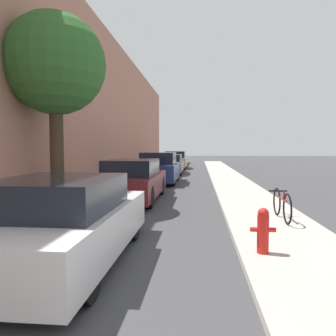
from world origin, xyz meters
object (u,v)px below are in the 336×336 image
at_px(parked_car_white, 62,222).
at_px(parked_car_grey, 169,165).
at_px(parked_car_champagne, 176,160).
at_px(street_tree_near, 55,66).
at_px(fire_hydrant, 263,230).
at_px(parked_car_navy, 159,169).
at_px(parked_car_maroon, 133,181).
at_px(bicycle, 282,205).

height_order(parked_car_white, parked_car_grey, parked_car_grey).
distance_m(parked_car_white, parked_car_champagne, 23.43).
relative_size(parked_car_champagne, street_tree_near, 0.74).
distance_m(parked_car_white, fire_hydrant, 3.17).
bearing_deg(parked_car_champagne, parked_car_white, -90.18).
relative_size(parked_car_navy, street_tree_near, 0.75).
distance_m(parked_car_navy, street_tree_near, 8.22).
bearing_deg(parked_car_maroon, parked_car_white, -88.91).
distance_m(parked_car_maroon, bicycle, 5.23).
xyz_separation_m(parked_car_champagne, street_tree_near, (-2.17, -18.94, 3.49)).
height_order(parked_car_grey, street_tree_near, street_tree_near).
relative_size(parked_car_white, parked_car_navy, 1.00).
relative_size(parked_car_navy, fire_hydrant, 5.81).
xyz_separation_m(parked_car_white, parked_car_maroon, (-0.12, 6.06, 0.03)).
bearing_deg(parked_car_grey, fire_hydrant, -79.80).
xyz_separation_m(street_tree_near, bicycle, (6.15, -1.57, -3.73)).
height_order(parked_car_grey, parked_car_champagne, parked_car_champagne).
bearing_deg(parked_car_champagne, parked_car_maroon, -90.63).
distance_m(parked_car_grey, parked_car_champagne, 5.88).
distance_m(parked_car_champagne, fire_hydrant, 23.26).
height_order(parked_car_navy, fire_hydrant, parked_car_navy).
distance_m(parked_car_grey, fire_hydrant, 17.46).
relative_size(parked_car_grey, fire_hydrant, 6.25).
bearing_deg(parked_car_grey, parked_car_champagne, 89.81).
xyz_separation_m(fire_hydrant, bicycle, (0.91, 2.54, -0.02)).
distance_m(parked_car_grey, street_tree_near, 13.71).
bearing_deg(parked_car_maroon, fire_hydrant, -60.17).
bearing_deg(bicycle, fire_hydrant, -109.39).
bearing_deg(parked_car_white, fire_hydrant, 6.83).
relative_size(parked_car_white, parked_car_maroon, 0.90).
xyz_separation_m(parked_car_white, bicycle, (4.06, 2.92, -0.17)).
relative_size(parked_car_maroon, fire_hydrant, 6.44).
xyz_separation_m(parked_car_navy, street_tree_near, (-2.17, -7.14, 3.46)).
bearing_deg(parked_car_grey, parked_car_maroon, -90.85).
xyz_separation_m(parked_car_grey, street_tree_near, (-2.15, -13.06, 3.55)).
height_order(parked_car_white, street_tree_near, street_tree_near).
relative_size(parked_car_grey, street_tree_near, 0.81).
xyz_separation_m(parked_car_maroon, parked_car_champagne, (0.19, 17.37, 0.04)).
relative_size(parked_car_white, fire_hydrant, 5.78).
distance_m(parked_car_white, parked_car_maroon, 6.06).
distance_m(parked_car_maroon, street_tree_near, 4.34).
distance_m(parked_car_navy, parked_car_grey, 5.93).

